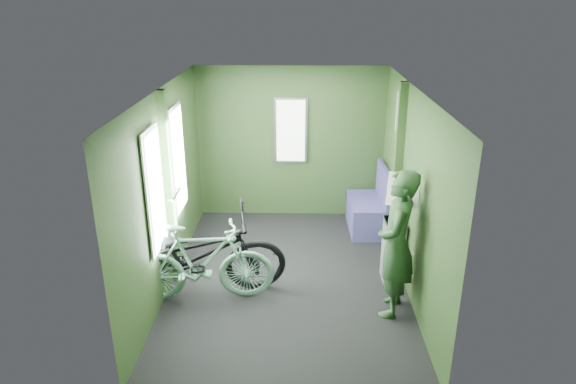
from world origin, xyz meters
name	(u,v)px	position (x,y,z in m)	size (l,w,h in m)	color
room	(285,166)	(-0.04, 0.04, 1.44)	(4.00, 4.02, 2.31)	black
bicycle_black	(198,295)	(-1.03, -0.40, 0.00)	(0.71, 2.04, 1.07)	black
bicycle_mint	(204,300)	(-0.95, -0.49, 0.00)	(0.46, 1.61, 0.97)	#7CC0A3
passenger	(396,244)	(1.15, -0.64, 0.82)	(0.54, 0.76, 1.63)	#274727
waste_box	(393,250)	(1.26, 0.03, 0.39)	(0.23, 0.32, 0.78)	slate
bench_seat	(368,211)	(1.15, 1.45, 0.28)	(0.52, 0.92, 0.96)	navy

